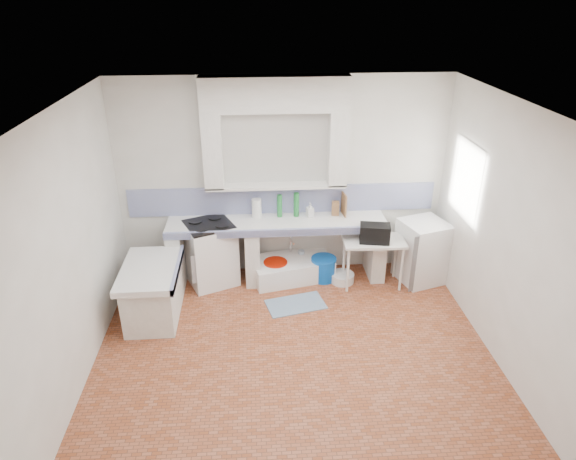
{
  "coord_description": "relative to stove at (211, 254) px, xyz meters",
  "views": [
    {
      "loc": [
        -0.4,
        -4.54,
        3.8
      ],
      "look_at": [
        0.0,
        1.0,
        1.1
      ],
      "focal_mm": 31.45,
      "sensor_mm": 36.0,
      "label": 1
    }
  ],
  "objects": [
    {
      "name": "window_frame",
      "position": [
        3.45,
        -0.47,
        1.16
      ],
      "size": [
        0.35,
        0.86,
        1.06
      ],
      "primitive_type": "cube",
      "color": "#321C10",
      "rests_on": "ground"
    },
    {
      "name": "peninsula_lip",
      "position": [
        -0.34,
        -0.77,
        0.22
      ],
      "size": [
        0.04,
        1.1,
        0.1
      ],
      "primitive_type": "cube",
      "color": "navy",
      "rests_on": "ground"
    },
    {
      "name": "green_bottle_a",
      "position": [
        0.97,
        0.18,
        0.62
      ],
      "size": [
        0.08,
        0.08,
        0.32
      ],
      "primitive_type": "cylinder",
      "rotation": [
        0.0,
        0.0,
        0.23
      ],
      "color": "#1E7631",
      "rests_on": "counter_slab"
    },
    {
      "name": "bucket_red",
      "position": [
        0.9,
        -0.06,
        -0.28
      ],
      "size": [
        0.39,
        0.39,
        0.31
      ],
      "primitive_type": "cylinder",
      "rotation": [
        0.0,
        0.0,
        -0.18
      ],
      "color": "#B81501",
      "rests_on": "ground"
    },
    {
      "name": "counter_pier_mid",
      "position": [
        0.58,
        0.03,
        -0.03
      ],
      "size": [
        0.2,
        0.55,
        0.82
      ],
      "primitive_type": "cube",
      "color": "silver",
      "rests_on": "ground"
    },
    {
      "name": "ceiling",
      "position": [
        1.03,
        -1.67,
        2.36
      ],
      "size": [
        4.5,
        4.5,
        0.0
      ],
      "primitive_type": "plane",
      "rotation": [
        3.14,
        0.0,
        0.0
      ],
      "color": "white",
      "rests_on": "ground"
    },
    {
      "name": "bucket_blue",
      "position": [
        1.58,
        -0.05,
        -0.27
      ],
      "size": [
        0.45,
        0.45,
        0.34
      ],
      "primitive_type": "cylinder",
      "rotation": [
        0.0,
        0.0,
        0.32
      ],
      "color": "#0B53BA",
      "rests_on": "ground"
    },
    {
      "name": "counter_pier_right",
      "position": [
        2.33,
        0.03,
        -0.03
      ],
      "size": [
        0.2,
        0.55,
        0.82
      ],
      "primitive_type": "cube",
      "color": "silver",
      "rests_on": "ground"
    },
    {
      "name": "water_bottle_b",
      "position": [
        1.28,
        0.18,
        -0.26
      ],
      "size": [
        0.1,
        0.1,
        0.34
      ],
      "primitive_type": "cylinder",
      "rotation": [
        0.0,
        0.0,
        0.04
      ],
      "color": "silver",
      "rests_on": "ground"
    },
    {
      "name": "stove",
      "position": [
        0.0,
        0.0,
        0.0
      ],
      "size": [
        0.8,
        0.79,
        0.87
      ],
      "primitive_type": "cube",
      "rotation": [
        0.0,
        0.0,
        0.4
      ],
      "color": "white",
      "rests_on": "ground"
    },
    {
      "name": "rug",
      "position": [
        1.13,
        -0.68,
        -0.43
      ],
      "size": [
        0.83,
        0.59,
        0.01
      ],
      "primitive_type": "cube",
      "rotation": [
        0.0,
        0.0,
        0.24
      ],
      "color": "#315D8A",
      "rests_on": "ground"
    },
    {
      "name": "knife_block",
      "position": [
        1.75,
        0.18,
        0.56
      ],
      "size": [
        0.11,
        0.09,
        0.2
      ],
      "primitive_type": "cube",
      "rotation": [
        0.0,
        0.0,
        -0.1
      ],
      "color": "olive",
      "rests_on": "counter_slab"
    },
    {
      "name": "sink",
      "position": [
        1.13,
        0.03,
        -0.3
      ],
      "size": [
        1.22,
        0.84,
        0.27
      ],
      "primitive_type": "cube",
      "rotation": [
        0.0,
        0.0,
        0.22
      ],
      "color": "white",
      "rests_on": "ground"
    },
    {
      "name": "lace_valance",
      "position": [
        3.31,
        -0.47,
        1.54
      ],
      "size": [
        0.01,
        0.84,
        0.24
      ],
      "primitive_type": "cube",
      "color": "white",
      "rests_on": "ground"
    },
    {
      "name": "paper_towel",
      "position": [
        0.66,
        0.18,
        0.6
      ],
      "size": [
        0.18,
        0.18,
        0.27
      ],
      "primitive_type": "cylinder",
      "rotation": [
        0.0,
        0.0,
        0.41
      ],
      "color": "white",
      "rests_on": "counter_slab"
    },
    {
      "name": "counter_slab",
      "position": [
        0.93,
        0.03,
        0.42
      ],
      "size": [
        3.0,
        0.6,
        0.08
      ],
      "primitive_type": "cube",
      "color": "white",
      "rests_on": "ground"
    },
    {
      "name": "basin_white",
      "position": [
        1.84,
        -0.15,
        -0.37
      ],
      "size": [
        0.41,
        0.41,
        0.13
      ],
      "primitive_type": "cylinder",
      "rotation": [
        0.0,
        0.0,
        0.29
      ],
      "color": "white",
      "rests_on": "ground"
    },
    {
      "name": "wall_back",
      "position": [
        1.03,
        0.33,
        0.96
      ],
      "size": [
        4.5,
        0.0,
        4.5
      ],
      "primitive_type": "plane",
      "rotation": [
        1.57,
        0.0,
        0.0
      ],
      "color": "silver",
      "rests_on": "ground"
    },
    {
      "name": "floor",
      "position": [
        1.03,
        -1.67,
        -0.44
      ],
      "size": [
        4.5,
        4.5,
        0.0
      ],
      "primitive_type": "plane",
      "color": "#9C5538",
      "rests_on": "ground"
    },
    {
      "name": "wall_left",
      "position": [
        -1.22,
        -1.67,
        0.96
      ],
      "size": [
        0.0,
        4.5,
        4.5
      ],
      "primitive_type": "plane",
      "rotation": [
        1.57,
        0.0,
        1.57
      ],
      "color": "silver",
      "rests_on": "ground"
    },
    {
      "name": "wall_front",
      "position": [
        1.03,
        -3.67,
        0.96
      ],
      "size": [
        4.5,
        0.0,
        4.5
      ],
      "primitive_type": "plane",
      "rotation": [
        -1.57,
        0.0,
        0.0
      ],
      "color": "silver",
      "rests_on": "ground"
    },
    {
      "name": "fridge",
      "position": [
        2.95,
        -0.15,
        0.01
      ],
      "size": [
        0.72,
        0.72,
        0.89
      ],
      "primitive_type": "cube",
      "rotation": [
        0.0,
        0.0,
        0.3
      ],
      "color": "white",
      "rests_on": "ground"
    },
    {
      "name": "peninsula_top",
      "position": [
        -0.67,
        -0.77,
        0.22
      ],
      "size": [
        0.7,
        1.1,
        0.08
      ],
      "primitive_type": "cube",
      "color": "white",
      "rests_on": "ground"
    },
    {
      "name": "side_table",
      "position": [
        2.23,
        -0.23,
        -0.09
      ],
      "size": [
        0.84,
        0.48,
        0.04
      ],
      "primitive_type": "cube",
      "rotation": [
        0.0,
        0.0,
        -0.03
      ],
      "color": "white",
      "rests_on": "ground"
    },
    {
      "name": "wall_right",
      "position": [
        3.28,
        -1.67,
        0.96
      ],
      "size": [
        0.0,
        4.5,
        4.5
      ],
      "primitive_type": "plane",
      "rotation": [
        1.57,
        0.0,
        -1.57
      ],
      "color": "silver",
      "rests_on": "ground"
    },
    {
      "name": "bucket_orange",
      "position": [
        1.18,
        -0.06,
        -0.32
      ],
      "size": [
        0.32,
        0.32,
        0.24
      ],
      "primitive_type": "cylinder",
      "rotation": [
        0.0,
        0.0,
        -0.27
      ],
      "color": "#D9602F",
      "rests_on": "ground"
    },
    {
      "name": "cutting_board",
      "position": [
        1.87,
        0.18,
        0.62
      ],
      "size": [
        0.04,
        0.23,
        0.31
      ],
      "primitive_type": "cube",
      "rotation": [
        0.0,
        0.0,
        0.1
      ],
      "color": "olive",
      "rests_on": "counter_slab"
    },
    {
      "name": "counter_pier_left",
      "position": [
        -0.47,
        0.03,
        -0.03
      ],
      "size": [
        0.2,
        0.55,
        0.82
      ],
      "primitive_type": "cube",
      "color": "silver",
      "rests_on": "ground"
    },
    {
      "name": "black_bag",
      "position": [
        2.22,
        -0.28,
        0.38
      ],
      "size": [
        0.43,
        0.3,
        0.25
      ],
      "primitive_type": "cube",
      "rotation": [
        0.0,
        0.0,
        -0.19
      ],
      "color": "black",
      "rests_on": "side_table"
    },
    {
      "name": "green_bottle_b",
      "position": [
        1.2,
        0.18,
        0.64
      ],
      "size": [
        0.1,
        0.1,
        0.34
      ],
      "primitive_type": "cylinder",
      "rotation": [
        0.0,
        0.0,
        -0.38
      ],
      "color": "#1E7631",
      "rests_on": "counter_slab"
    },
    {
      "name": "soap_bottle",
      "position": [
        1.39,
        0.15,
        0.56
      ],
      "size": [
        0.11,
        0.11,
        0.2
      ],
      "primitive_type": "imported",
      "rotation": [
        0.0,
        0.0,
        0.26
      ],
      "color": "white",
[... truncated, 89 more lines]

